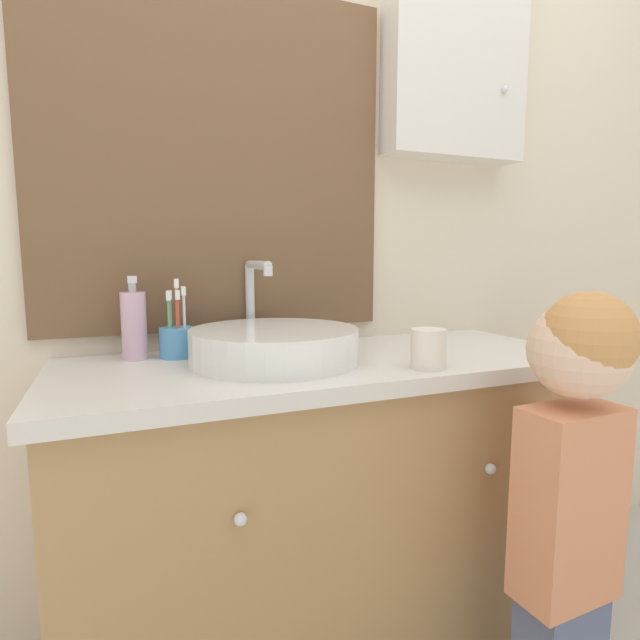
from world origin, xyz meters
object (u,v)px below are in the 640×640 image
Objects in this scene: sink_basin at (274,343)px; soap_dispenser at (134,325)px; drinking_cup at (428,349)px; toothbrush_holder at (177,339)px; child_figure at (570,477)px.

soap_dispenser is at bearing 152.88° from sink_basin.
drinking_cup is (0.58, -0.34, -0.04)m from soap_dispenser.
sink_basin is at bearing 146.49° from drinking_cup.
toothbrush_holder reaches higher than child_figure.
soap_dispenser is at bearing 149.62° from drinking_cup.
sink_basin is 0.67m from child_figure.
child_figure is (0.67, -0.55, -0.23)m from toothbrush_holder.
child_figure is (0.47, -0.41, -0.23)m from sink_basin.
child_figure reaches higher than drinking_cup.
toothbrush_holder is 2.18× the size of drinking_cup.
toothbrush_holder is 0.10m from soap_dispenser.
toothbrush_holder is 0.96× the size of soap_dispenser.
soap_dispenser reaches higher than child_figure.
child_figure is at bearing -41.46° from sink_basin.
sink_basin is 2.22× the size of soap_dispenser.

